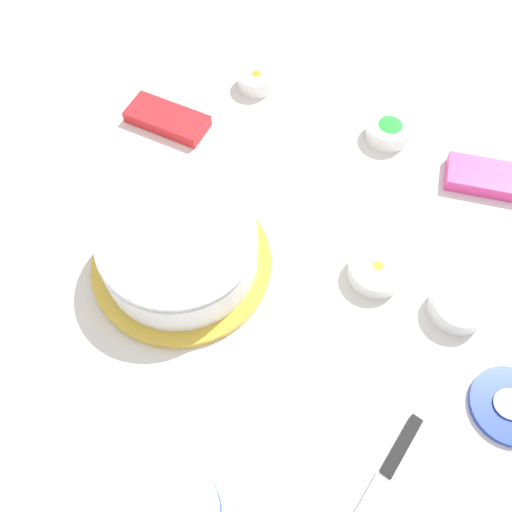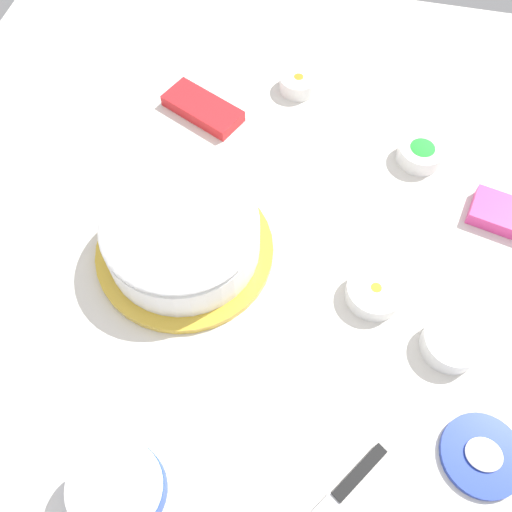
# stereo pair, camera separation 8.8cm
# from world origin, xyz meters

# --- Properties ---
(ground_plane) EXTENTS (1.54, 1.54, 0.00)m
(ground_plane) POSITION_xyz_m (0.00, 0.00, 0.00)
(ground_plane) COLOR silver
(frosted_cake) EXTENTS (0.30, 0.30, 0.11)m
(frosted_cake) POSITION_xyz_m (0.19, 0.00, 0.05)
(frosted_cake) COLOR gold
(frosted_cake) RESTS_ON ground_plane
(frosting_tub) EXTENTS (0.12, 0.12, 0.08)m
(frosting_tub) POSITION_xyz_m (0.16, 0.38, 0.04)
(frosting_tub) COLOR white
(frosting_tub) RESTS_ON ground_plane
(frosting_tub_lid) EXTENTS (0.12, 0.12, 0.02)m
(frosting_tub_lid) POSITION_xyz_m (-0.31, 0.23, 0.01)
(frosting_tub_lid) COLOR #233DAD
(frosting_tub_lid) RESTS_ON ground_plane
(spreading_knife) EXTENTS (0.15, 0.21, 0.01)m
(spreading_knife) POSITION_xyz_m (-0.12, 0.33, 0.01)
(spreading_knife) COLOR silver
(spreading_knife) RESTS_ON ground_plane
(sprinkle_bowl_yellow) EXTENTS (0.09, 0.09, 0.03)m
(sprinkle_bowl_yellow) POSITION_xyz_m (-0.13, 0.01, 0.02)
(sprinkle_bowl_yellow) COLOR white
(sprinkle_bowl_yellow) RESTS_ON ground_plane
(sprinkle_bowl_orange) EXTENTS (0.08, 0.08, 0.03)m
(sprinkle_bowl_orange) POSITION_xyz_m (0.07, -0.43, 0.02)
(sprinkle_bowl_orange) COLOR white
(sprinkle_bowl_orange) RESTS_ON ground_plane
(sprinkle_bowl_green) EXTENTS (0.08, 0.08, 0.04)m
(sprinkle_bowl_green) POSITION_xyz_m (-0.18, -0.29, 0.02)
(sprinkle_bowl_green) COLOR white
(sprinkle_bowl_green) RESTS_ON ground_plane
(sprinkle_bowl_rainbow) EXTENTS (0.09, 0.09, 0.04)m
(sprinkle_bowl_rainbow) POSITION_xyz_m (-0.26, 0.07, 0.02)
(sprinkle_bowl_rainbow) COLOR white
(sprinkle_bowl_rainbow) RESTS_ON ground_plane
(candy_box_lower) EXTENTS (0.15, 0.10, 0.03)m
(candy_box_lower) POSITION_xyz_m (-0.35, -0.19, 0.01)
(candy_box_lower) COLOR #E53D8E
(candy_box_lower) RESTS_ON ground_plane
(candy_box_upper) EXTENTS (0.17, 0.13, 0.02)m
(candy_box_upper) POSITION_xyz_m (0.25, -0.32, 0.01)
(candy_box_upper) COLOR red
(candy_box_upper) RESTS_ON ground_plane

